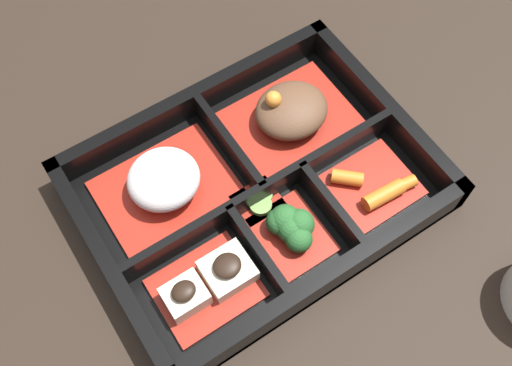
# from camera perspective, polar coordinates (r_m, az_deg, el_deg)

# --- Properties ---
(ground_plane) EXTENTS (3.00, 3.00, 0.00)m
(ground_plane) POSITION_cam_1_polar(r_m,az_deg,el_deg) (0.61, 0.00, -1.10)
(ground_plane) COLOR black
(bento_base) EXTENTS (0.33, 0.25, 0.01)m
(bento_base) POSITION_cam_1_polar(r_m,az_deg,el_deg) (0.60, 0.00, -0.88)
(bento_base) COLOR black
(bento_base) RESTS_ON ground_plane
(bento_rim) EXTENTS (0.33, 0.25, 0.04)m
(bento_rim) POSITION_cam_1_polar(r_m,az_deg,el_deg) (0.59, 0.22, -0.43)
(bento_rim) COLOR black
(bento_rim) RESTS_ON ground_plane
(bowl_rice) EXTENTS (0.13, 0.10, 0.05)m
(bowl_rice) POSITION_cam_1_polar(r_m,az_deg,el_deg) (0.59, -8.71, 0.09)
(bowl_rice) COLOR maroon
(bowl_rice) RESTS_ON bento_base
(bowl_stew) EXTENTS (0.13, 0.10, 0.05)m
(bowl_stew) POSITION_cam_1_polar(r_m,az_deg,el_deg) (0.63, 3.35, 6.68)
(bowl_stew) COLOR maroon
(bowl_stew) RESTS_ON bento_base
(bowl_tofu) EXTENTS (0.09, 0.08, 0.03)m
(bowl_tofu) POSITION_cam_1_polar(r_m,az_deg,el_deg) (0.55, -4.57, -9.52)
(bowl_tofu) COLOR maroon
(bowl_tofu) RESTS_ON bento_base
(bowl_greens) EXTENTS (0.06, 0.08, 0.03)m
(bowl_greens) POSITION_cam_1_polar(r_m,az_deg,el_deg) (0.57, 3.35, -4.20)
(bowl_greens) COLOR maroon
(bowl_greens) RESTS_ON bento_base
(bowl_carrots) EXTENTS (0.09, 0.08, 0.02)m
(bowl_carrots) POSITION_cam_1_polar(r_m,az_deg,el_deg) (0.61, 11.10, -0.38)
(bowl_carrots) COLOR maroon
(bowl_carrots) RESTS_ON bento_base
(bowl_pickles) EXTENTS (0.04, 0.04, 0.01)m
(bowl_pickles) POSITION_cam_1_polar(r_m,az_deg,el_deg) (0.59, 0.26, -1.78)
(bowl_pickles) COLOR maroon
(bowl_pickles) RESTS_ON bento_base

